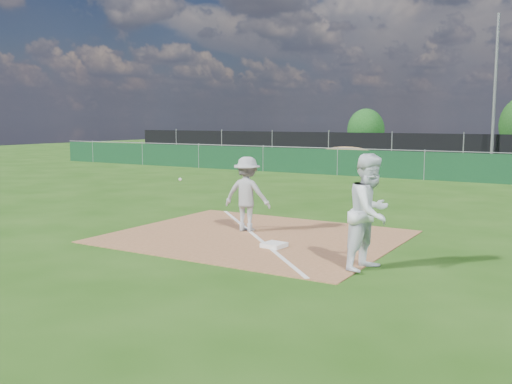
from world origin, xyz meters
TOP-DOWN VIEW (x-y plane):
  - ground at (0.00, 10.00)m, footprint 90.00×90.00m
  - infield_dirt at (0.00, 1.00)m, footprint 6.00×5.00m
  - foul_line at (0.00, 1.00)m, footprint 5.01×5.01m
  - green_fence at (0.00, 15.00)m, footprint 44.00×0.05m
  - dirt_mound at (-5.00, 18.50)m, footprint 3.38×2.60m
  - black_fence at (0.00, 23.00)m, footprint 46.00×0.04m
  - parking_lot at (0.00, 28.00)m, footprint 46.00×9.00m
  - light_pole at (1.50, 22.70)m, footprint 0.16×0.16m
  - first_base at (0.89, 0.26)m, footprint 0.46×0.46m
  - play_at_first at (-0.47, 1.42)m, footprint 2.64×0.80m
  - runner at (3.10, -0.33)m, footprint 0.93×1.10m
  - car_left at (-4.66, 26.56)m, footprint 4.75×2.29m
  - car_mid at (-1.61, 28.37)m, footprint 4.53×2.59m
  - tree_left at (-9.48, 33.51)m, footprint 2.90×2.90m

SIDE VIEW (x-z plane):
  - ground at x=0.00m, z-range 0.00..0.00m
  - parking_lot at x=0.00m, z-range 0.00..0.01m
  - infield_dirt at x=0.00m, z-range 0.00..0.02m
  - foul_line at x=0.00m, z-range 0.02..0.03m
  - first_base at x=0.89m, z-range 0.02..0.11m
  - dirt_mound at x=-5.00m, z-range 0.00..1.17m
  - green_fence at x=0.00m, z-range 0.00..1.20m
  - car_mid at x=-1.61m, z-range 0.01..1.42m
  - car_left at x=-4.66m, z-range 0.01..1.57m
  - play_at_first at x=-0.47m, z-range 0.02..1.73m
  - black_fence at x=0.00m, z-range 0.00..1.80m
  - runner at x=3.10m, z-range 0.00..2.00m
  - tree_left at x=-9.48m, z-range 0.05..3.49m
  - light_pole at x=1.50m, z-range 0.00..8.00m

